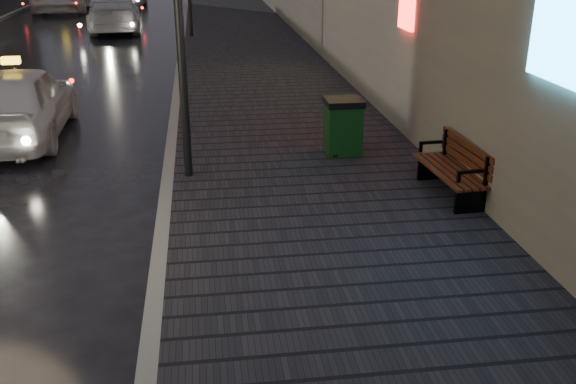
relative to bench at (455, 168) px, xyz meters
name	(u,v)px	position (x,y,z in m)	size (l,w,h in m)	color
sidewalk	(245,41)	(-2.02, 16.43, -0.51)	(4.60, 58.00, 0.15)	black
curb	(182,42)	(-4.42, 16.43, -0.51)	(0.20, 58.00, 0.15)	slate
bench	(455,168)	(0.00, 0.00, 0.00)	(0.68, 1.71, 0.86)	black
trash_bin	(343,126)	(-1.26, 2.24, 0.09)	(0.67, 0.67, 1.02)	black
taxi_near	(17,102)	(-7.47, 4.48, 0.18)	(1.81, 4.49, 1.53)	silver
taxi_mid	(114,13)	(-7.34, 20.32, 0.19)	(2.16, 5.32, 1.54)	silver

